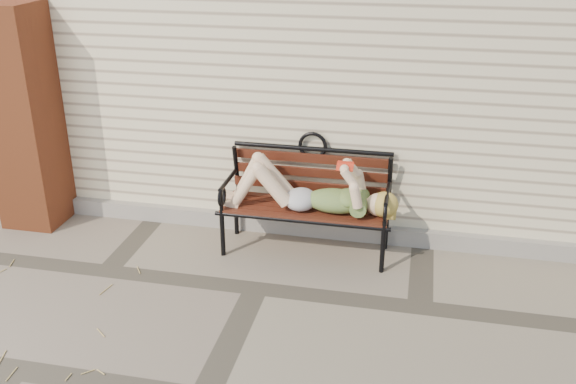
# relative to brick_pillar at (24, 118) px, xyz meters

# --- Properties ---
(ground) EXTENTS (80.00, 80.00, 0.00)m
(ground) POSITION_rel_brick_pillar_xyz_m (2.30, -0.75, -1.00)
(ground) COLOR #796F5D
(ground) RESTS_ON ground
(house_wall) EXTENTS (8.00, 4.00, 3.00)m
(house_wall) POSITION_rel_brick_pillar_xyz_m (2.30, 2.25, 0.50)
(house_wall) COLOR beige
(house_wall) RESTS_ON ground
(foundation_strip) EXTENTS (8.00, 0.10, 0.15)m
(foundation_strip) POSITION_rel_brick_pillar_xyz_m (2.30, 0.22, -0.93)
(foundation_strip) COLOR gray
(foundation_strip) RESTS_ON ground
(brick_pillar) EXTENTS (0.50, 0.50, 2.00)m
(brick_pillar) POSITION_rel_brick_pillar_xyz_m (0.00, 0.00, 0.00)
(brick_pillar) COLOR brown
(brick_pillar) RESTS_ON ground
(garden_bench) EXTENTS (1.52, 0.60, 0.98)m
(garden_bench) POSITION_rel_brick_pillar_xyz_m (2.56, 0.00, -0.45)
(garden_bench) COLOR black
(garden_bench) RESTS_ON ground
(reading_woman) EXTENTS (1.43, 0.32, 0.45)m
(reading_woman) POSITION_rel_brick_pillar_xyz_m (2.57, -0.12, -0.42)
(reading_woman) COLOR #0A3E46
(reading_woman) RESTS_ON ground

